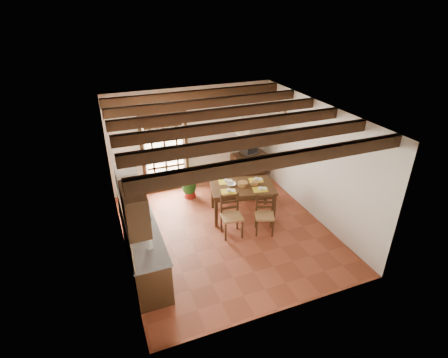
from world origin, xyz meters
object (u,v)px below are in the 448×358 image
chair_far_left (223,190)px  sideboard (248,166)px  kitchen_counter (144,250)px  dining_table (243,190)px  crt_tv (249,147)px  chair_near_left (231,223)px  chair_far_right (251,189)px  potted_plant (189,178)px  pendant_lamp (242,134)px  chair_near_right (264,221)px

chair_far_left → sideboard: (1.14, 0.88, 0.10)m
kitchen_counter → dining_table: (2.58, 1.11, 0.24)m
dining_table → crt_tv: 1.98m
dining_table → chair_near_left: size_ratio=1.75×
dining_table → crt_tv: (0.96, 1.71, 0.29)m
chair_far_right → sideboard: (0.41, 1.06, 0.14)m
chair_far_left → chair_far_right: chair_far_left is taller
chair_far_right → potted_plant: bearing=-11.2°
chair_far_left → pendant_lamp: pendant_lamp is taller
sideboard → dining_table: bearing=-121.8°
sideboard → crt_tv: 0.60m
kitchen_counter → crt_tv: bearing=38.6°
dining_table → sideboard: size_ratio=1.76×
kitchen_counter → pendant_lamp: size_ratio=2.66×
potted_plant → chair_near_left: bearing=-78.6°
chair_near_left → pendant_lamp: bearing=59.3°
sideboard → potted_plant: size_ratio=0.47×
chair_near_left → chair_near_right: size_ratio=1.07×
chair_near_right → potted_plant: 2.45m
potted_plant → kitchen_counter: bearing=-123.8°
crt_tv → potted_plant: (-1.91, -0.40, -0.44)m
dining_table → chair_near_left: (-0.56, -0.65, -0.41)m
chair_near_left → chair_near_right: chair_near_left is taller
kitchen_counter → sideboard: 4.53m
dining_table → chair_far_left: size_ratio=1.73×
dining_table → chair_near_left: 0.95m
kitchen_counter → dining_table: bearing=23.3°
chair_near_right → chair_far_left: 1.71m
kitchen_counter → dining_table: size_ratio=1.33×
sideboard → potted_plant: potted_plant is taller
kitchen_counter → chair_near_left: 2.08m
chair_near_right → chair_far_left: (-0.35, 1.68, 0.02)m
kitchen_counter → chair_near_left: (2.02, 0.46, -0.17)m
crt_tv → pendant_lamp: (-0.96, -1.61, 1.07)m
dining_table → potted_plant: size_ratio=0.83×
chair_far_right → potted_plant: potted_plant is taller
potted_plant → pendant_lamp: bearing=-51.9°
chair_near_right → potted_plant: size_ratio=0.44×
chair_near_right → sideboard: size_ratio=0.94×
kitchen_counter → pendant_lamp: pendant_lamp is taller
chair_far_right → potted_plant: 1.67m
chair_near_left → sideboard: chair_near_left is taller
chair_near_right → crt_tv: crt_tv is taller
crt_tv → pendant_lamp: 2.16m
chair_far_right → dining_table: bearing=62.3°
kitchen_counter → sideboard: kitchen_counter is taller
pendant_lamp → chair_near_left: bearing=-126.5°
kitchen_counter → crt_tv: 4.55m
chair_far_right → sideboard: bearing=-98.4°
chair_near_left → potted_plant: (-0.40, 1.97, 0.27)m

